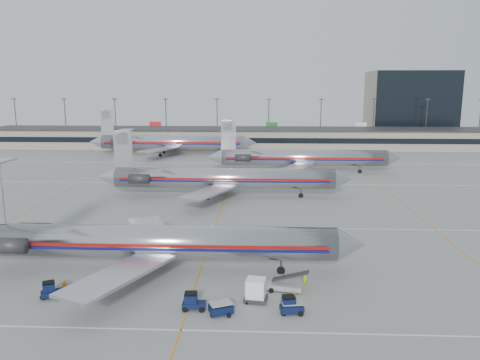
# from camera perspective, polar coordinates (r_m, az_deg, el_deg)

# --- Properties ---
(ground) EXTENTS (260.00, 260.00, 0.00)m
(ground) POSITION_cam_1_polar(r_m,az_deg,el_deg) (55.48, -4.09, -8.75)
(ground) COLOR gray
(ground) RESTS_ON ground
(apron_markings) EXTENTS (160.00, 0.15, 0.02)m
(apron_markings) POSITION_cam_1_polar(r_m,az_deg,el_deg) (64.91, -3.08, -5.75)
(apron_markings) COLOR silver
(apron_markings) RESTS_ON ground
(terminal) EXTENTS (162.00, 17.00, 6.25)m
(terminal) POSITION_cam_1_polar(r_m,az_deg,el_deg) (150.73, 0.14, 5.17)
(terminal) COLOR gray
(terminal) RESTS_ON ground
(light_mast_row) EXTENTS (163.60, 0.40, 15.28)m
(light_mast_row) POSITION_cam_1_polar(r_m,az_deg,el_deg) (164.25, 0.35, 7.56)
(light_mast_row) COLOR #38383D
(light_mast_row) RESTS_ON ground
(distant_building) EXTENTS (30.00, 20.00, 25.00)m
(distant_building) POSITION_cam_1_polar(r_m,az_deg,el_deg) (188.38, 19.97, 8.55)
(distant_building) COLOR tan
(distant_building) RESTS_ON ground
(jet_foreground) EXTENTS (43.55, 25.64, 11.40)m
(jet_foreground) POSITION_cam_1_polar(r_m,az_deg,el_deg) (49.66, -11.35, -7.32)
(jet_foreground) COLOR #B7B7BC
(jet_foreground) RESTS_ON ground
(jet_second_row) EXTENTS (44.84, 26.40, 11.74)m
(jet_second_row) POSITION_cam_1_polar(r_m,az_deg,el_deg) (81.94, -2.57, 0.27)
(jet_second_row) COLOR #B7B7BC
(jet_second_row) RESTS_ON ground
(jet_third_row) EXTENTS (43.68, 26.87, 11.94)m
(jet_third_row) POSITION_cam_1_polar(r_m,az_deg,el_deg) (106.50, 7.29, 2.75)
(jet_third_row) COLOR #B7B7BC
(jet_third_row) RESTS_ON ground
(jet_back_row) EXTENTS (47.77, 29.38, 13.06)m
(jet_back_row) POSITION_cam_1_polar(r_m,az_deg,el_deg) (134.78, -8.61, 4.60)
(jet_back_row) COLOR #B7B7BC
(jet_back_row) RESTS_ON ground
(tug_left) EXTENTS (2.18, 1.72, 1.58)m
(tug_left) POSITION_cam_1_polar(r_m,az_deg,el_deg) (47.03, -22.08, -12.39)
(tug_left) COLOR #091435
(tug_left) RESTS_ON ground
(tug_center) EXTENTS (2.01, 1.07, 1.62)m
(tug_center) POSITION_cam_1_polar(r_m,az_deg,el_deg) (41.82, -5.80, -14.58)
(tug_center) COLOR #091435
(tug_center) RESTS_ON ground
(tug_right) EXTENTS (2.12, 1.34, 1.60)m
(tug_right) POSITION_cam_1_polar(r_m,az_deg,el_deg) (41.24, 6.17, -14.99)
(tug_right) COLOR #091435
(tug_right) RESTS_ON ground
(cart_inner) EXTENTS (2.25, 1.94, 1.08)m
(cart_inner) POSITION_cam_1_polar(r_m,az_deg,el_deg) (40.98, -2.33, -15.35)
(cart_inner) COLOR #091435
(cart_inner) RESTS_ON ground
(cart_outer) EXTENTS (1.91, 1.40, 1.02)m
(cart_outer) POSITION_cam_1_polar(r_m,az_deg,el_deg) (41.38, 6.37, -15.18)
(cart_outer) COLOR #091435
(cart_outer) RESTS_ON ground
(uld_container) EXTENTS (2.25, 1.97, 2.12)m
(uld_container) POSITION_cam_1_polar(r_m,az_deg,el_deg) (43.03, 1.94, -13.27)
(uld_container) COLOR #2D2D30
(uld_container) RESTS_ON ground
(belt_loader) EXTENTS (4.12, 1.91, 2.11)m
(belt_loader) POSITION_cam_1_polar(r_m,az_deg,el_deg) (45.42, 5.50, -12.65)
(belt_loader) COLOR gray
(belt_loader) RESTS_ON ground
(ramp_worker_near) EXTENTS (0.71, 0.69, 1.65)m
(ramp_worker_near) POSITION_cam_1_polar(r_m,az_deg,el_deg) (46.09, 7.94, -11.99)
(ramp_worker_near) COLOR #81C212
(ramp_worker_near) RESTS_ON ground
(ramp_worker_far) EXTENTS (0.93, 0.86, 1.55)m
(ramp_worker_far) POSITION_cam_1_polar(r_m,az_deg,el_deg) (43.80, 2.48, -13.24)
(ramp_worker_far) COLOR #B4CB13
(ramp_worker_far) RESTS_ON ground
(cone_right) EXTENTS (0.41, 0.41, 0.54)m
(cone_right) POSITION_cam_1_polar(r_m,az_deg,el_deg) (44.58, 6.53, -13.56)
(cone_right) COLOR #D26107
(cone_right) RESTS_ON ground
(cone_left) EXTENTS (0.66, 0.66, 0.69)m
(cone_left) POSITION_cam_1_polar(r_m,az_deg,el_deg) (49.27, -20.64, -11.67)
(cone_left) COLOR #D26107
(cone_left) RESTS_ON ground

